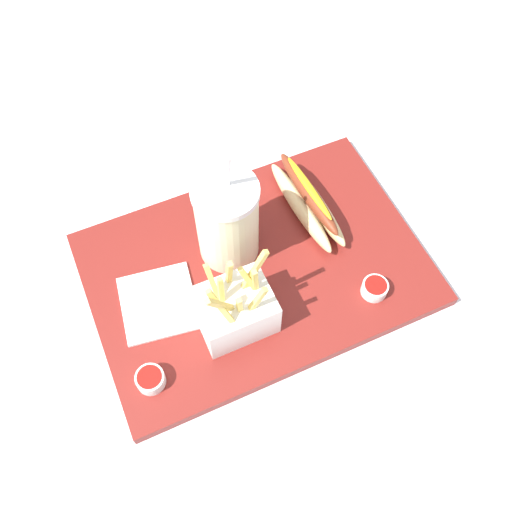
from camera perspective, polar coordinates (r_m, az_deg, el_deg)
The scene contains 8 objects.
ground_plane at distance 0.88m, azimuth 0.00°, elevation -1.96°, with size 2.40×2.40×0.02m, color silver.
food_tray at distance 0.86m, azimuth 0.00°, elevation -1.34°, with size 0.50×0.34×0.02m, color maroon.
soda_cup at distance 0.81m, azimuth -2.93°, elevation 3.57°, with size 0.09×0.09×0.22m.
fries_basket at distance 0.78m, azimuth -2.14°, elevation -5.41°, with size 0.11×0.08×0.15m.
hot_dog_1 at distance 0.89m, azimuth 5.22°, elevation 5.57°, with size 0.06×0.19×0.06m.
ketchup_cup_1 at distance 0.78m, azimuth -10.64°, elevation -12.13°, with size 0.04×0.04×0.02m.
ketchup_cup_2 at distance 0.84m, azimuth 11.91°, elevation -3.18°, with size 0.04×0.04×0.02m.
napkin_stack at distance 0.83m, azimuth -9.86°, elevation -4.63°, with size 0.11×0.11×0.00m, color white.
Camera 1 is at (-0.17, -0.38, 0.77)m, focal length 39.56 mm.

